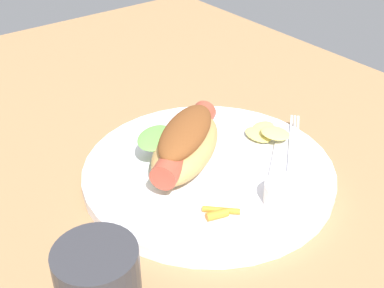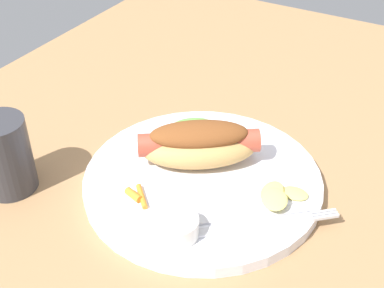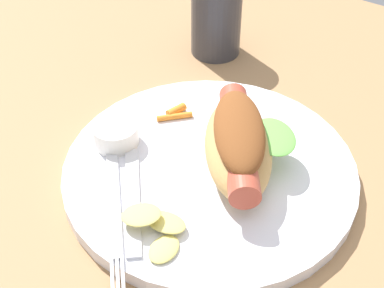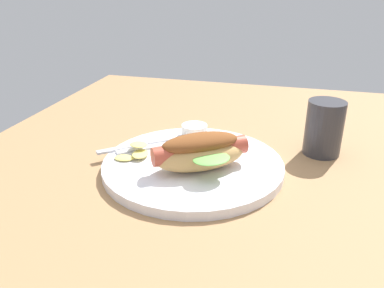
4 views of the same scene
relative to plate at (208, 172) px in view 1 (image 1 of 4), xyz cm
name	(u,v)px [view 1 (image 1 of 4)]	position (x,y,z in cm)	size (l,w,h in cm)	color
ground_plane	(182,176)	(-3.03, -1.79, -1.70)	(120.00, 90.00, 1.80)	#9E754C
plate	(208,172)	(0.00, 0.00, 0.00)	(30.52, 30.52, 1.60)	white
hot_dog	(187,142)	(-2.24, -1.54, 3.82)	(13.97, 16.15, 6.02)	tan
sauce_ramekin	(287,194)	(10.46, 2.43, 1.99)	(4.97, 4.97, 2.38)	white
fork	(293,151)	(4.25, 10.35, 1.00)	(12.24, 13.73, 0.40)	silver
knife	(278,155)	(3.73, 8.21, 0.98)	(14.14, 1.40, 0.36)	silver
chips_pile	(266,132)	(-0.55, 10.20, 1.61)	(7.21, 5.64, 1.93)	#DBCC67
carrot_garnish	(219,213)	(7.66, -4.84, 1.21)	(3.34, 3.88, 0.94)	orange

